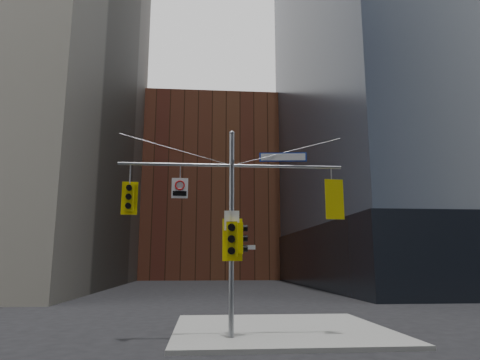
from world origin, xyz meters
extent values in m
plane|color=black|center=(0.00, 0.00, 0.00)|extent=(160.00, 160.00, 0.00)
cube|color=gray|center=(2.00, 4.00, 0.07)|extent=(8.00, 8.00, 0.15)
cube|color=black|center=(28.00, 32.00, 3.00)|extent=(36.40, 36.40, 6.00)
cube|color=brown|center=(0.00, 58.00, 14.00)|extent=(26.00, 20.00, 28.00)
cylinder|color=gray|center=(0.00, 2.00, 3.60)|extent=(0.18, 0.18, 7.20)
sphere|color=gray|center=(0.00, 2.00, 7.20)|extent=(0.20, 0.20, 0.20)
cylinder|color=gray|center=(-2.00, 2.00, 6.00)|extent=(4.00, 0.11, 0.11)
cylinder|color=gray|center=(2.00, 2.00, 6.00)|extent=(4.00, 0.11, 0.11)
cylinder|color=gray|center=(0.00, 1.65, 6.00)|extent=(0.10, 0.70, 0.10)
cylinder|color=gray|center=(-2.00, 2.00, 6.55)|extent=(4.00, 0.02, 1.12)
cylinder|color=gray|center=(2.00, 2.00, 6.55)|extent=(4.00, 0.02, 1.12)
cube|color=#D7C60B|center=(-3.56, 2.00, 4.80)|extent=(0.32, 0.24, 0.94)
cube|color=#D7C60B|center=(-3.57, 2.16, 4.80)|extent=(0.56, 0.08, 1.16)
cylinder|color=black|center=(-3.54, 1.82, 5.11)|extent=(0.21, 0.16, 0.20)
cylinder|color=black|center=(-3.55, 1.89, 5.11)|extent=(0.17, 0.03, 0.17)
cylinder|color=black|center=(-3.54, 1.82, 4.80)|extent=(0.21, 0.16, 0.20)
cylinder|color=black|center=(-3.55, 1.89, 4.80)|extent=(0.17, 0.03, 0.17)
cylinder|color=black|center=(-3.54, 1.82, 4.49)|extent=(0.21, 0.16, 0.20)
cylinder|color=black|center=(-3.55, 1.89, 4.49)|extent=(0.17, 0.03, 0.17)
cube|color=#D7C60B|center=(3.63, 2.00, 4.80)|extent=(0.40, 0.30, 1.16)
cube|color=#D7C60B|center=(3.65, 1.80, 4.80)|extent=(0.68, 0.11, 1.43)
cylinder|color=black|center=(3.61, 2.22, 5.19)|extent=(0.26, 0.20, 0.24)
cylinder|color=black|center=(3.62, 2.13, 5.19)|extent=(0.21, 0.04, 0.21)
cylinder|color=black|center=(3.61, 2.22, 4.80)|extent=(0.26, 0.20, 0.24)
cylinder|color=black|center=(3.62, 2.13, 4.80)|extent=(0.21, 0.04, 0.21)
cylinder|color=black|center=(3.61, 2.22, 4.41)|extent=(0.26, 0.20, 0.24)
cylinder|color=black|center=(3.62, 2.13, 4.41)|extent=(0.21, 0.04, 0.21)
cube|color=#D7C60B|center=(0.28, 2.00, 3.41)|extent=(0.26, 0.36, 1.06)
cylinder|color=black|center=(0.48, 1.99, 3.77)|extent=(0.17, 0.23, 0.22)
cylinder|color=black|center=(0.40, 1.99, 3.77)|extent=(0.03, 0.19, 0.19)
cylinder|color=black|center=(0.48, 1.99, 3.41)|extent=(0.17, 0.23, 0.22)
cylinder|color=black|center=(0.40, 1.99, 3.41)|extent=(0.03, 0.19, 0.19)
cylinder|color=black|center=(0.48, 1.99, 3.06)|extent=(0.17, 0.23, 0.22)
cylinder|color=#0CE559|center=(0.40, 1.99, 3.06)|extent=(0.03, 0.19, 0.19)
cube|color=#D7C60B|center=(0.00, 1.72, 3.36)|extent=(0.41, 0.32, 1.17)
cube|color=#D7C60B|center=(0.03, 1.92, 3.36)|extent=(0.69, 0.14, 1.45)
cylinder|color=black|center=(-0.03, 1.50, 3.75)|extent=(0.27, 0.21, 0.25)
cylinder|color=black|center=(-0.02, 1.59, 3.75)|extent=(0.21, 0.05, 0.21)
cylinder|color=black|center=(-0.03, 1.50, 3.36)|extent=(0.27, 0.21, 0.25)
cylinder|color=black|center=(-0.02, 1.59, 3.36)|extent=(0.21, 0.05, 0.21)
cylinder|color=black|center=(-0.03, 1.50, 2.97)|extent=(0.27, 0.21, 0.25)
cylinder|color=black|center=(-0.02, 1.59, 2.97)|extent=(0.21, 0.05, 0.21)
cube|color=#102C95|center=(1.86, 2.00, 6.35)|extent=(1.71, 0.22, 0.33)
cube|color=silver|center=(1.86, 1.98, 6.35)|extent=(1.60, 0.18, 0.26)
cube|color=silver|center=(-1.82, 1.98, 5.15)|extent=(0.57, 0.03, 0.71)
torus|color=#B20A0A|center=(-1.82, 1.96, 5.25)|extent=(0.35, 0.05, 0.35)
cube|color=black|center=(-1.82, 1.96, 4.96)|extent=(0.48, 0.01, 0.17)
cube|color=silver|center=(0.00, 1.88, 4.02)|extent=(0.52, 0.06, 0.68)
cube|color=#D88C00|center=(0.00, 1.86, 3.83)|extent=(0.38, 0.03, 0.30)
cube|color=silver|center=(0.45, 2.00, 3.11)|extent=(0.77, 0.05, 0.15)
cube|color=#145926|center=(0.00, 2.45, 2.82)|extent=(0.13, 0.74, 0.15)
camera|label=1|loc=(-0.95, -12.90, 2.64)|focal=32.00mm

